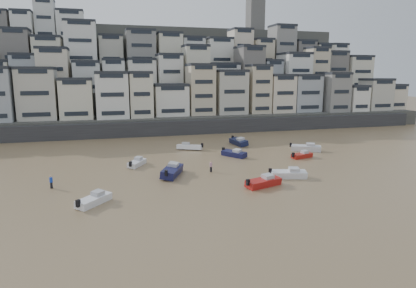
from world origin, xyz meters
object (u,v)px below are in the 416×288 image
object	(u,v)px
boat_e	(234,153)
person_pink	(211,166)
boat_b	(288,173)
boat_j	(94,198)
boat_f	(137,162)
person_blue	(51,182)
boat_a	(263,181)
boat_i	(239,141)
boat_d	(302,154)
boat_h	(190,146)
boat_c	(172,169)
boat_g	(306,147)

from	to	relation	value
boat_e	person_pink	xyz separation A→B (m)	(-7.08, -9.23, 0.14)
boat_b	boat_j	bearing A→B (deg)	-155.67
boat_f	person_blue	bearing A→B (deg)	158.46
boat_f	boat_b	bearing A→B (deg)	-92.47
boat_a	boat_i	bearing A→B (deg)	57.20
boat_a	boat_d	bearing A→B (deg)	26.77
boat_h	boat_i	bearing A→B (deg)	-143.28
boat_h	boat_c	bearing A→B (deg)	95.46
boat_c	boat_j	world-z (taller)	boat_c
boat_b	boat_e	world-z (taller)	boat_b
boat_a	boat_f	xyz separation A→B (m)	(-15.23, 16.16, -0.11)
boat_d	boat_e	size ratio (longest dim) A/B	0.85
boat_e	boat_i	xyz separation A→B (m)	(4.85, 10.61, 0.11)
boat_e	boat_j	distance (m)	31.00
boat_e	person_pink	world-z (taller)	person_pink
boat_i	boat_c	bearing A→B (deg)	-47.68
boat_b	boat_e	size ratio (longest dim) A/B	1.04
boat_f	boat_g	bearing A→B (deg)	-53.92
person_blue	person_pink	size ratio (longest dim) A/B	1.00
boat_a	boat_g	xyz separation A→B (m)	(17.77, 19.36, 0.07)
boat_d	boat_i	bearing A→B (deg)	97.86
boat_d	boat_e	bearing A→B (deg)	143.46
boat_e	boat_f	bearing A→B (deg)	-114.33
boat_a	boat_d	xyz separation A→B (m)	(13.85, 14.07, -0.15)
boat_a	boat_b	distance (m)	5.97
boat_b	boat_g	distance (m)	20.72
boat_g	person_pink	world-z (taller)	person_pink
boat_h	person_pink	distance (m)	17.77
boat_g	boat_h	bearing A→B (deg)	-169.55
boat_c	boat_i	size ratio (longest dim) A/B	1.09
person_pink	boat_g	bearing A→B (deg)	24.53
person_blue	boat_f	bearing A→B (deg)	37.91
boat_f	boat_g	world-z (taller)	boat_g
boat_i	boat_b	bearing A→B (deg)	-10.51
boat_d	boat_f	world-z (taller)	boat_f
boat_b	boat_d	size ratio (longest dim) A/B	1.22
boat_h	person_pink	world-z (taller)	person_pink
boat_g	person_pink	bearing A→B (deg)	-125.84
boat_c	boat_e	world-z (taller)	boat_c
boat_j	person_blue	world-z (taller)	person_blue
boat_c	boat_b	bearing A→B (deg)	-85.16
boat_b	boat_d	xyz separation A→B (m)	(8.62, 11.20, -0.14)
boat_c	boat_j	size ratio (longest dim) A/B	1.32
boat_d	person_blue	bearing A→B (deg)	174.10
boat_a	boat_g	world-z (taller)	boat_g
boat_b	person_pink	world-z (taller)	person_pink
boat_e	person_blue	bearing A→B (deg)	-100.22
person_blue	boat_b	bearing A→B (deg)	-7.02
boat_d	boat_a	bearing A→B (deg)	-150.43
boat_g	person_blue	bearing A→B (deg)	-134.83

